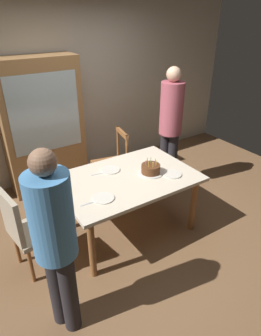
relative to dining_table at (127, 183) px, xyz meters
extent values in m
plane|color=brown|center=(0.00, 0.00, -0.66)|extent=(6.40, 6.40, 0.00)
cube|color=beige|center=(0.00, 1.85, 0.64)|extent=(6.40, 0.10, 2.60)
cube|color=beige|center=(0.00, 0.00, 0.07)|extent=(1.55, 1.05, 0.04)
cylinder|color=brown|center=(-0.67, -0.42, -0.31)|extent=(0.07, 0.07, 0.71)
cylinder|color=brown|center=(0.67, -0.42, -0.31)|extent=(0.07, 0.07, 0.71)
cylinder|color=brown|center=(-0.67, 0.42, -0.31)|extent=(0.07, 0.07, 0.71)
cylinder|color=brown|center=(0.67, 0.42, -0.31)|extent=(0.07, 0.07, 0.71)
cylinder|color=silver|center=(0.28, -0.08, 0.09)|extent=(0.28, 0.28, 0.01)
cylinder|color=#563019|center=(0.28, -0.08, 0.15)|extent=(0.22, 0.22, 0.10)
cylinder|color=#D872CC|center=(0.33, -0.08, 0.22)|extent=(0.01, 0.01, 0.05)
sphere|color=#FFC64C|center=(0.33, -0.08, 0.26)|extent=(0.01, 0.01, 0.01)
cylinder|color=#66CC72|center=(0.31, -0.03, 0.22)|extent=(0.01, 0.01, 0.05)
sphere|color=#FFC64C|center=(0.31, -0.03, 0.26)|extent=(0.01, 0.01, 0.01)
cylinder|color=#E54C4C|center=(0.27, -0.02, 0.22)|extent=(0.01, 0.01, 0.05)
sphere|color=#FFC64C|center=(0.27, -0.02, 0.26)|extent=(0.01, 0.01, 0.01)
cylinder|color=#4C7FE5|center=(0.22, -0.05, 0.22)|extent=(0.01, 0.01, 0.05)
sphere|color=#FFC64C|center=(0.22, -0.05, 0.26)|extent=(0.01, 0.01, 0.01)
cylinder|color=yellow|center=(0.22, -0.11, 0.22)|extent=(0.01, 0.01, 0.05)
sphere|color=#FFC64C|center=(0.22, -0.11, 0.26)|extent=(0.01, 0.01, 0.01)
cylinder|color=yellow|center=(0.26, -0.14, 0.22)|extent=(0.01, 0.01, 0.05)
sphere|color=#FFC64C|center=(0.26, -0.14, 0.26)|extent=(0.01, 0.01, 0.01)
cylinder|color=yellow|center=(0.32, -0.12, 0.22)|extent=(0.01, 0.01, 0.05)
sphere|color=#FFC64C|center=(0.32, -0.12, 0.26)|extent=(0.01, 0.01, 0.01)
cylinder|color=silver|center=(-0.43, -0.24, 0.09)|extent=(0.22, 0.22, 0.01)
cylinder|color=silver|center=(-0.08, 0.24, 0.09)|extent=(0.22, 0.22, 0.01)
cylinder|color=silver|center=(0.46, -0.24, 0.09)|extent=(0.22, 0.22, 0.01)
cube|color=silver|center=(-0.59, -0.24, 0.09)|extent=(0.18, 0.02, 0.01)
cube|color=silver|center=(-0.24, 0.23, 0.09)|extent=(0.18, 0.05, 0.01)
cube|color=brown|center=(0.24, 0.84, -0.21)|extent=(0.52, 0.52, 0.05)
cylinder|color=brown|center=(0.10, 1.04, -0.45)|extent=(0.04, 0.04, 0.42)
cylinder|color=brown|center=(0.04, 0.71, -0.45)|extent=(0.04, 0.04, 0.42)
cylinder|color=brown|center=(0.44, 0.98, -0.45)|extent=(0.04, 0.04, 0.42)
cylinder|color=brown|center=(0.37, 0.64, -0.45)|extent=(0.04, 0.04, 0.42)
cylinder|color=brown|center=(0.47, 0.98, 0.04)|extent=(0.04, 0.04, 0.50)
cylinder|color=brown|center=(0.40, 0.63, 0.04)|extent=(0.04, 0.04, 0.50)
cube|color=brown|center=(0.43, 0.81, 0.26)|extent=(0.11, 0.40, 0.06)
cube|color=tan|center=(-1.07, 0.03, -0.21)|extent=(0.50, 0.50, 0.05)
cylinder|color=brown|center=(-0.88, -0.12, -0.45)|extent=(0.04, 0.04, 0.42)
cylinder|color=brown|center=(-0.93, 0.22, -0.45)|extent=(0.04, 0.04, 0.42)
cylinder|color=brown|center=(-1.22, -0.17, -0.45)|extent=(0.04, 0.04, 0.42)
cylinder|color=brown|center=(-1.27, 0.17, -0.45)|extent=(0.04, 0.04, 0.42)
cube|color=tan|center=(-1.27, 0.00, 0.04)|extent=(0.11, 0.40, 0.50)
cylinder|color=#262328|center=(-1.07, -0.82, -0.26)|extent=(0.14, 0.14, 0.81)
cylinder|color=#262328|center=(-1.13, -0.70, -0.26)|extent=(0.14, 0.14, 0.81)
cylinder|color=#4C8CC6|center=(-1.10, -0.76, 0.48)|extent=(0.32, 0.32, 0.67)
sphere|color=#8C664C|center=(-1.10, -0.76, 0.91)|extent=(0.18, 0.18, 0.18)
cylinder|color=#262328|center=(1.05, 0.61, -0.23)|extent=(0.14, 0.14, 0.86)
cylinder|color=#262328|center=(1.11, 0.50, -0.23)|extent=(0.14, 0.14, 0.86)
cylinder|color=#A54C59|center=(1.08, 0.55, 0.56)|extent=(0.32, 0.32, 0.72)
sphere|color=#D8AD8C|center=(1.08, 0.55, 1.02)|extent=(0.20, 0.20, 0.20)
cube|color=#9E7042|center=(-0.43, 1.56, 0.29)|extent=(1.10, 0.44, 1.90)
cube|color=silver|center=(-0.43, 1.34, 0.54)|extent=(0.94, 0.01, 1.04)
camera|label=1|loc=(-1.52, -2.42, 1.75)|focal=31.30mm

